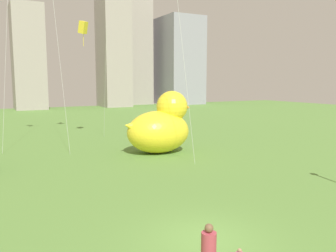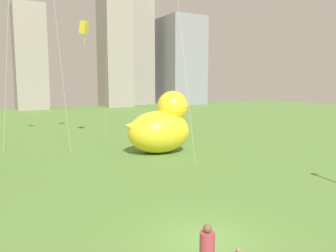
# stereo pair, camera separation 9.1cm
# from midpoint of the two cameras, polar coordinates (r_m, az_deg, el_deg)

# --- Properties ---
(ground_plane) EXTENTS (140.00, 140.00, 0.00)m
(ground_plane) POSITION_cam_midpoint_polar(r_m,az_deg,el_deg) (13.18, 5.83, -18.06)
(ground_plane) COLOR #5B873C
(person_adult) EXTENTS (0.43, 0.43, 1.74)m
(person_adult) POSITION_cam_midpoint_polar(r_m,az_deg,el_deg) (10.32, 6.42, -19.67)
(person_adult) COLOR #38476B
(person_adult) RESTS_ON ground
(giant_inflatable_duck) EXTENTS (5.92, 3.80, 4.91)m
(giant_inflatable_duck) POSITION_cam_midpoint_polar(r_m,az_deg,el_deg) (27.56, -1.30, -0.09)
(giant_inflatable_duck) COLOR yellow
(giant_inflatable_duck) RESTS_ON ground
(city_skyline) EXTENTS (43.67, 12.18, 40.55)m
(city_skyline) POSITION_cam_midpoint_polar(r_m,az_deg,el_deg) (85.27, -5.97, 13.36)
(city_skyline) COLOR #9E938C
(city_skyline) RESTS_ON ground
(kite_yellow) EXTENTS (2.72, 3.77, 11.25)m
(kite_yellow) POSITION_cam_midpoint_polar(r_m,az_deg,el_deg) (34.22, -13.82, 15.34)
(kite_yellow) COLOR silver
(kite_yellow) RESTS_ON ground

